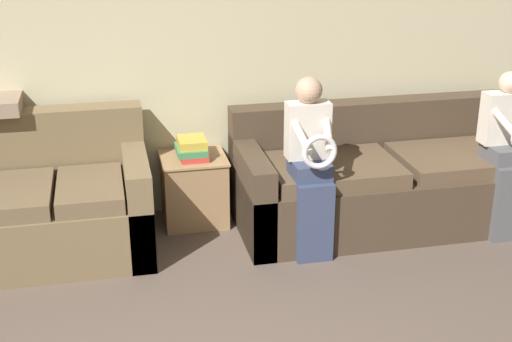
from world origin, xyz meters
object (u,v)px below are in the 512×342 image
(child_right_seated, at_px, (509,150))
(child_left_seated, at_px, (311,160))
(couch_side, at_px, (23,208))
(side_shelf, at_px, (194,188))
(couch_main, at_px, (388,181))
(book_stack, at_px, (192,149))

(child_right_seated, bearing_deg, child_left_seated, 179.80)
(couch_side, distance_m, side_shelf, 1.21)
(couch_side, relative_size, side_shelf, 3.29)
(couch_main, height_order, couch_side, couch_side)
(child_left_seated, height_order, child_right_seated, child_left_seated)
(couch_side, height_order, child_left_seated, child_left_seated)
(couch_main, relative_size, child_left_seated, 1.87)
(side_shelf, bearing_deg, book_stack, -125.99)
(child_left_seated, xyz_separation_m, book_stack, (-0.70, 0.64, -0.09))
(child_left_seated, bearing_deg, child_right_seated, -0.20)
(child_left_seated, bearing_deg, side_shelf, 136.84)
(side_shelf, bearing_deg, couch_main, -11.26)
(child_right_seated, bearing_deg, couch_side, 172.84)
(book_stack, bearing_deg, couch_side, -168.96)
(side_shelf, distance_m, book_stack, 0.31)
(child_left_seated, bearing_deg, couch_main, 27.27)
(child_right_seated, relative_size, book_stack, 3.92)
(side_shelf, bearing_deg, child_right_seated, -17.12)
(couch_side, xyz_separation_m, child_right_seated, (3.30, -0.41, 0.31))
(couch_main, distance_m, book_stack, 1.46)
(side_shelf, bearing_deg, couch_side, -168.62)
(child_right_seated, distance_m, book_stack, 2.22)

